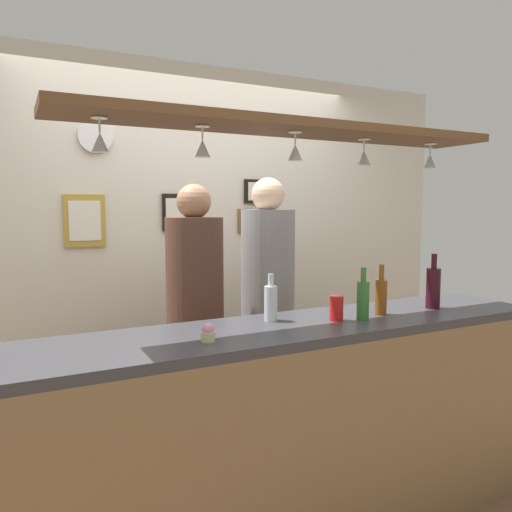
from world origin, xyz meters
The scene contains 22 objects.
ground_plane centered at (0.00, 0.00, 0.00)m, with size 8.00×8.00×0.00m, color brown.
back_wall centered at (0.00, 1.10, 1.30)m, with size 4.40×0.06×2.60m, color silver.
bar_counter centered at (0.00, -0.51, 0.70)m, with size 2.70×0.55×1.04m.
overhead_glass_rack centered at (0.00, -0.30, 1.96)m, with size 2.20×0.36×0.04m, color brown.
hanging_wineglass_far_left centered at (-0.88, -0.29, 1.85)m, with size 0.07×0.07×0.13m.
hanging_wineglass_left centered at (-0.45, -0.28, 1.85)m, with size 0.07×0.07×0.13m.
hanging_wineglass_center_left centered at (-0.01, -0.32, 1.85)m, with size 0.07×0.07×0.13m.
hanging_wineglass_center centered at (0.43, -0.27, 1.85)m, with size 0.07×0.07×0.13m.
hanging_wineglass_center_right centered at (0.88, -0.29, 1.85)m, with size 0.07×0.07×0.13m.
person_left_brown_shirt centered at (-0.24, 0.42, 1.04)m, with size 0.34×0.34×1.73m.
person_right_grey_shirt centered at (0.25, 0.42, 1.07)m, with size 0.34×0.34×1.77m.
bottle_wine_dark_red centered at (0.85, -0.37, 1.16)m, with size 0.08×0.08×0.30m.
bottle_beer_green_import centered at (0.32, -0.43, 1.14)m, with size 0.06×0.06×0.26m.
bottle_soda_clear centered at (-0.09, -0.23, 1.13)m, with size 0.06×0.06×0.23m.
bottle_beer_amber_tall centered at (0.48, -0.37, 1.14)m, with size 0.06×0.06×0.26m.
drink_can centered at (0.20, -0.38, 1.10)m, with size 0.07×0.07×0.12m, color red.
cupcake centered at (-0.50, -0.44, 1.08)m, with size 0.06×0.06×0.08m.
picture_frame_caricature centered at (-0.77, 1.06, 1.50)m, with size 0.26×0.02×0.34m.
picture_frame_upper_small centered at (0.49, 1.06, 1.71)m, with size 0.22×0.02×0.18m.
picture_frame_crest centered at (-0.16, 1.06, 1.55)m, with size 0.18×0.02×0.26m.
picture_frame_lower_pair centered at (0.48, 1.06, 1.49)m, with size 0.30×0.02×0.18m.
wall_clock centered at (-0.68, 1.05, 2.05)m, with size 0.22×0.22×0.03m, color white.
Camera 1 is at (-1.21, -2.31, 1.59)m, focal length 34.52 mm.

